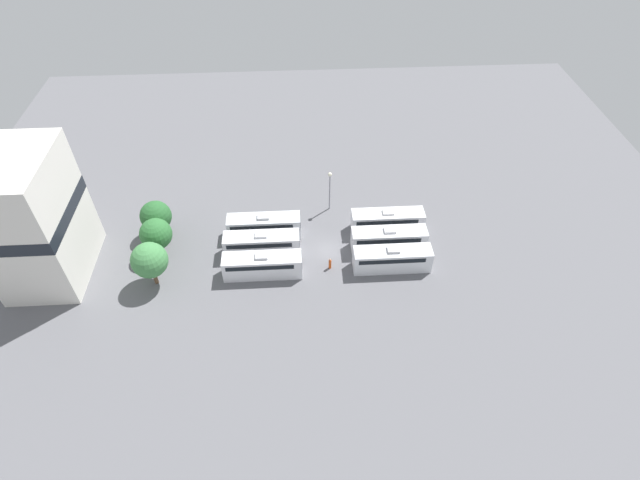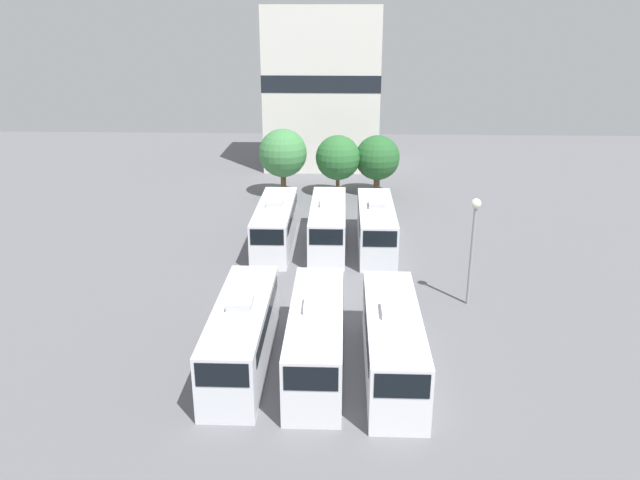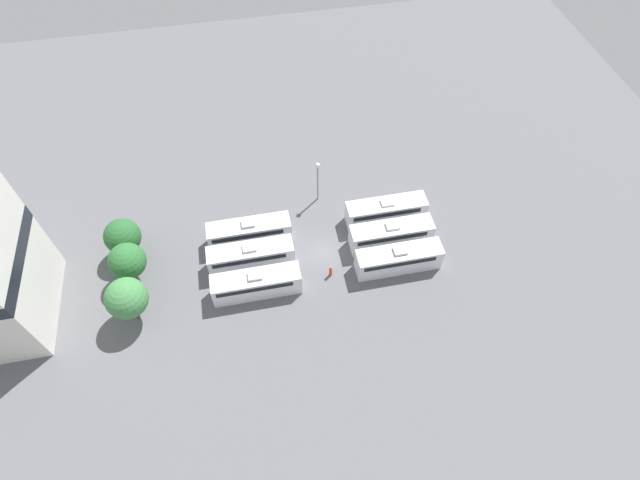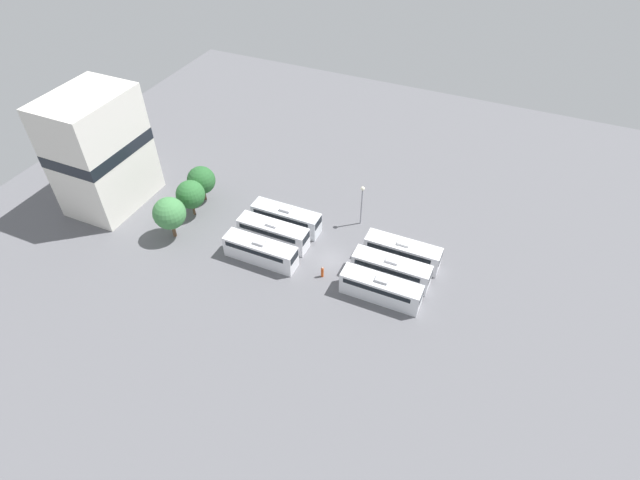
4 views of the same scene
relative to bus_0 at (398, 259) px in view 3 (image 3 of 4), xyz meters
The scene contains 12 objects.
ground_plane 9.34m from the bus_0, 65.98° to the left, with size 111.30×111.30×0.00m, color slate.
bus_0 is the anchor object (origin of this frame).
bus_1 3.73m from the bus_0, ahead, with size 2.64×10.27×3.56m.
bus_2 7.47m from the bus_0, ahead, with size 2.64×10.27×3.56m.
bus_3 17.05m from the bus_0, 90.49° to the left, with size 2.64×10.27×3.56m.
bus_4 17.65m from the bus_0, 77.42° to the left, with size 2.64×10.27×3.56m.
bus_5 18.57m from the bus_0, 66.29° to the left, with size 2.64×10.27×3.56m.
worker_person 8.22m from the bus_0, 87.03° to the left, with size 0.36×0.36×1.73m.
light_pole 14.89m from the bus_0, 30.14° to the left, with size 0.60×0.60×6.68m.
tree_0 30.95m from the bus_0, 91.54° to the left, with size 4.59×4.59×6.50m.
tree_1 31.44m from the bus_0, 81.90° to the left, with size 4.27×4.27×5.88m.
tree_2 32.87m from the bus_0, 75.50° to the left, with size 4.30×4.30×5.77m.
Camera 3 is at (-34.61, 7.24, 50.96)m, focal length 28.00 mm.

